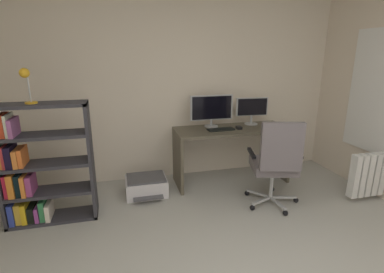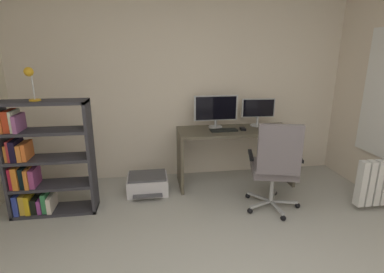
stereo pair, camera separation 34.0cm
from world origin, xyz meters
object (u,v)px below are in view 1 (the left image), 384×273
Objects in this scene: computer_mouse at (239,128)px; office_chair at (276,161)px; desk at (232,142)px; desk_lamp at (26,80)px; monitor_main at (212,109)px; bookshelf at (36,170)px; radiator at (377,174)px; keyboard at (221,129)px; monitor_secondary at (252,108)px; printer at (146,186)px.

office_chair is at bearing -76.82° from computer_mouse.
office_chair is (0.20, -0.79, 0.01)m from desk.
desk is 2.45m from desk_lamp.
desk is 0.23m from computer_mouse.
bookshelf reaches higher than monitor_main.
radiator is at bearing -7.15° from desk_lamp.
keyboard is 0.28× the size of bookshelf.
desk is 0.56m from monitor_secondary.
keyboard is 0.25m from computer_mouse.
bookshelf is at bearing -163.72° from monitor_main.
monitor_secondary is 0.59m from keyboard.
radiator is at bearing -31.51° from monitor_main.
keyboard is 0.47× the size of radiator.
desk_lamp reaches higher than desk.
monitor_main is 0.80× the size of radiator.
desk_lamp reaches higher than office_chair.
office_chair is 2.49m from bookshelf.
desk_lamp is at bearing -168.82° from desk.
bookshelf reaches higher than printer.
monitor_secondary is at bearing 23.74° from desk.
monitor_main is 0.47× the size of bookshelf.
desk is 2.60× the size of monitor_main.
office_chair reaches higher than keyboard.
monitor_secondary reaches higher than radiator.
office_chair is 0.83× the size of bookshelf.
desk_lamp reaches higher than monitor_main.
printer is (-1.50, -0.27, -0.85)m from monitor_secondary.
bookshelf is at bearing 172.93° from radiator.
keyboard reaches higher than printer.
radiator is at bearing -5.30° from office_chair.
monitor_main reaches higher than keyboard.
office_chair is (-0.13, -0.94, -0.41)m from monitor_secondary.
computer_mouse is at bearing -2.80° from keyboard.
monitor_secondary is 0.43× the size of office_chair.
keyboard is 2.13m from bookshelf.
office_chair is 3.13× the size of desk_lamp.
keyboard is at bearing 152.84° from radiator.
keyboard is (0.06, -0.20, -0.23)m from monitor_main.
desk is at bearing 14.42° from keyboard.
computer_mouse is 1.71m from radiator.
monitor_secondary reaches higher than desk.
monitor_main is 1.12m from office_chair.
bookshelf is at bearing -168.94° from desk.
monitor_secondary is (0.58, 0.00, -0.02)m from monitor_main.
radiator is at bearing -30.23° from keyboard.
office_chair is 1.43× the size of radiator.
monitor_secondary is at bearing 40.39° from computer_mouse.
computer_mouse is at bearing 9.44° from bookshelf.
office_chair is (0.13, -0.73, -0.20)m from computer_mouse.
desk is at bearing 11.06° from bookshelf.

